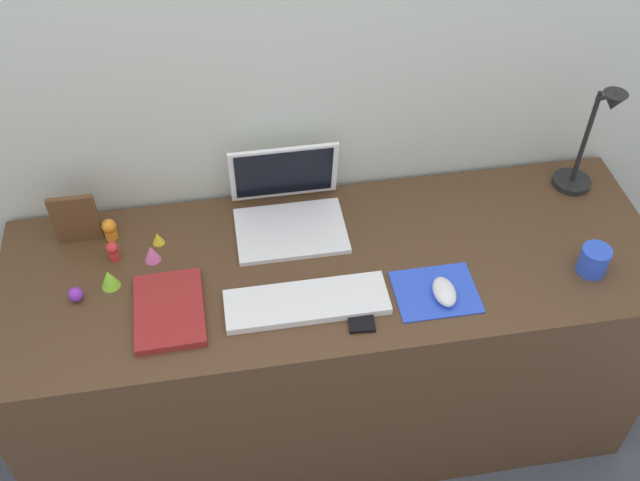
# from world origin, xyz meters

# --- Properties ---
(ground_plane) EXTENTS (6.00, 6.00, 0.00)m
(ground_plane) POSITION_xyz_m (0.00, 0.00, 0.00)
(ground_plane) COLOR #474C56
(back_wall) EXTENTS (2.96, 0.05, 1.68)m
(back_wall) POSITION_xyz_m (0.00, 0.34, 0.84)
(back_wall) COLOR beige
(back_wall) RESTS_ON ground_plane
(desk) EXTENTS (1.76, 0.60, 0.74)m
(desk) POSITION_xyz_m (0.00, 0.00, 0.37)
(desk) COLOR #4C331E
(desk) RESTS_ON ground_plane
(laptop) EXTENTS (0.30, 0.25, 0.21)m
(laptop) POSITION_xyz_m (-0.10, 0.18, 0.79)
(laptop) COLOR white
(laptop) RESTS_ON desk
(keyboard) EXTENTS (0.41, 0.13, 0.02)m
(keyboard) POSITION_xyz_m (-0.09, -0.13, 0.75)
(keyboard) COLOR white
(keyboard) RESTS_ON desk
(mousepad) EXTENTS (0.21, 0.17, 0.00)m
(mousepad) POSITION_xyz_m (0.24, -0.14, 0.74)
(mousepad) COLOR blue
(mousepad) RESTS_ON desk
(mouse) EXTENTS (0.06, 0.10, 0.03)m
(mouse) POSITION_xyz_m (0.25, -0.16, 0.76)
(mouse) COLOR white
(mouse) RESTS_ON mousepad
(cell_phone) EXTENTS (0.07, 0.13, 0.01)m
(cell_phone) POSITION_xyz_m (0.03, -0.18, 0.74)
(cell_phone) COLOR black
(cell_phone) RESTS_ON desk
(desk_lamp) EXTENTS (0.11, 0.15, 0.37)m
(desk_lamp) POSITION_xyz_m (0.74, 0.17, 0.91)
(desk_lamp) COLOR black
(desk_lamp) RESTS_ON desk
(notebook_pad) EXTENTS (0.18, 0.24, 0.02)m
(notebook_pad) POSITION_xyz_m (-0.43, -0.10, 0.75)
(notebook_pad) COLOR maroon
(notebook_pad) RESTS_ON desk
(picture_frame) EXTENTS (0.12, 0.02, 0.15)m
(picture_frame) POSITION_xyz_m (-0.67, 0.20, 0.81)
(picture_frame) COLOR brown
(picture_frame) RESTS_ON desk
(coffee_mug) EXTENTS (0.08, 0.08, 0.08)m
(coffee_mug) POSITION_xyz_m (0.66, -0.14, 0.78)
(coffee_mug) COLOR blue
(coffee_mug) RESTS_ON desk
(toy_figurine_purple) EXTENTS (0.04, 0.04, 0.04)m
(toy_figurine_purple) POSITION_xyz_m (-0.66, -0.02, 0.76)
(toy_figurine_purple) COLOR purple
(toy_figurine_purple) RESTS_ON desk
(toy_figurine_pink) EXTENTS (0.04, 0.04, 0.05)m
(toy_figurine_pink) POSITION_xyz_m (-0.48, 0.09, 0.76)
(toy_figurine_pink) COLOR pink
(toy_figurine_pink) RESTS_ON desk
(toy_figurine_yellow) EXTENTS (0.03, 0.03, 0.04)m
(toy_figurine_yellow) POSITION_xyz_m (-0.46, 0.15, 0.76)
(toy_figurine_yellow) COLOR yellow
(toy_figurine_yellow) RESTS_ON desk
(toy_figurine_lime) EXTENTS (0.05, 0.05, 0.05)m
(toy_figurine_lime) POSITION_xyz_m (-0.58, 0.01, 0.77)
(toy_figurine_lime) COLOR #8CDB33
(toy_figurine_lime) RESTS_ON desk
(toy_figurine_orange) EXTENTS (0.04, 0.04, 0.06)m
(toy_figurine_orange) POSITION_xyz_m (-0.59, 0.19, 0.77)
(toy_figurine_orange) COLOR orange
(toy_figurine_orange) RESTS_ON desk
(toy_figurine_red) EXTENTS (0.03, 0.03, 0.06)m
(toy_figurine_red) POSITION_xyz_m (-0.57, 0.11, 0.77)
(toy_figurine_red) COLOR red
(toy_figurine_red) RESTS_ON desk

